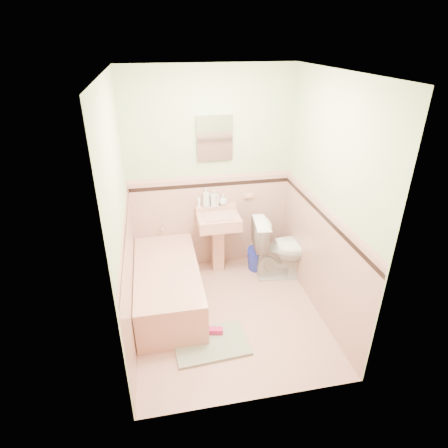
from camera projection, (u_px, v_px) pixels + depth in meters
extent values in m
plane|color=#D59D8B|center=(228.00, 314.00, 4.13)|extent=(2.20, 2.20, 0.00)
plane|color=white|center=(230.00, 72.00, 2.99)|extent=(2.20, 2.20, 0.00)
plane|color=#F4E5C6|center=(210.00, 174.00, 4.52)|extent=(2.50, 0.00, 2.50)
plane|color=#F4E5C6|center=(261.00, 279.00, 2.60)|extent=(2.50, 0.00, 2.50)
plane|color=#F4E5C6|center=(121.00, 221.00, 3.39)|extent=(0.00, 2.50, 2.50)
plane|color=#F4E5C6|center=(327.00, 204.00, 3.73)|extent=(0.00, 2.50, 2.50)
plane|color=#D7A290|center=(211.00, 223.00, 4.81)|extent=(2.00, 0.00, 2.00)
plane|color=#D7A290|center=(257.00, 346.00, 2.91)|extent=(2.00, 0.00, 2.00)
plane|color=#D7A290|center=(131.00, 280.00, 3.69)|extent=(0.00, 2.20, 2.20)
plane|color=#D7A290|center=(318.00, 259.00, 4.03)|extent=(0.00, 2.20, 2.20)
plane|color=black|center=(211.00, 185.00, 4.57)|extent=(2.00, 0.00, 2.00)
plane|color=black|center=(260.00, 292.00, 2.68)|extent=(2.00, 0.00, 2.00)
plane|color=black|center=(125.00, 234.00, 3.45)|extent=(0.00, 2.20, 2.20)
plane|color=black|center=(323.00, 216.00, 3.79)|extent=(0.00, 2.20, 2.20)
plane|color=#D59D91|center=(211.00, 177.00, 4.52)|extent=(2.00, 0.00, 2.00)
plane|color=#D59D91|center=(260.00, 281.00, 2.63)|extent=(2.00, 0.00, 2.00)
plane|color=#D59D91|center=(124.00, 224.00, 3.41)|extent=(0.00, 2.20, 2.20)
plane|color=#D59D91|center=(325.00, 207.00, 3.74)|extent=(0.00, 2.20, 2.20)
cube|color=tan|center=(168.00, 287.00, 4.21)|extent=(0.70, 1.50, 0.45)
cylinder|color=silver|center=(162.00, 226.00, 4.65)|extent=(0.04, 0.12, 0.04)
cylinder|color=silver|center=(216.00, 200.00, 4.58)|extent=(0.02, 0.02, 0.10)
cube|color=white|center=(215.00, 138.00, 4.30)|extent=(0.41, 0.04, 0.51)
cube|color=tan|center=(248.00, 196.00, 4.70)|extent=(0.11, 0.06, 0.04)
imported|color=#B2B2B2|center=(206.00, 197.00, 4.58)|extent=(0.10, 0.10, 0.24)
imported|color=#B2B2B2|center=(214.00, 198.00, 4.61)|extent=(0.10, 0.10, 0.21)
imported|color=#B2B2B2|center=(223.00, 200.00, 4.64)|extent=(0.14, 0.14, 0.14)
cylinder|color=white|center=(199.00, 202.00, 4.59)|extent=(0.04, 0.04, 0.12)
imported|color=white|center=(284.00, 248.00, 4.64)|extent=(0.82, 0.52, 0.79)
cube|color=gray|center=(211.00, 343.00, 3.73)|extent=(0.76, 0.53, 0.03)
cube|color=#BF1E59|center=(216.00, 331.00, 3.82)|extent=(0.15, 0.09, 0.06)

